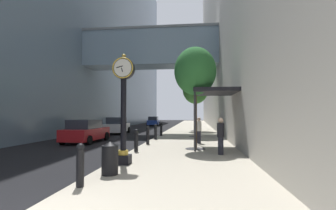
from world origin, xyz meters
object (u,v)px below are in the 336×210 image
(bollard_nearest, at_px, (80,164))
(street_tree_mid_far, at_px, (195,89))
(bollard_third, at_px, (136,140))
(bollard_fifth, at_px, (156,131))
(car_red_far, at_px, (86,131))
(street_tree_near, at_px, (195,72))
(bollard_sixth, at_px, (161,129))
(car_blue_mid, at_px, (153,121))
(street_tree_mid_near, at_px, (195,82))
(pedestrian_walking, at_px, (199,130))
(car_white_near, at_px, (117,126))
(bollard_fourth, at_px, (148,135))
(trash_bin, at_px, (110,157))
(pedestrian_by_clock, at_px, (221,135))
(street_clock, at_px, (123,103))

(bollard_nearest, distance_m, street_tree_mid_far, 22.95)
(bollard_third, relative_size, bollard_fifth, 1.00)
(bollard_third, relative_size, car_red_far, 0.26)
(bollard_nearest, distance_m, bollard_third, 6.23)
(bollard_third, distance_m, street_tree_near, 4.93)
(bollard_sixth, distance_m, car_red_far, 6.67)
(car_blue_mid, distance_m, car_red_far, 25.36)
(street_tree_mid_near, bearing_deg, pedestrian_walking, -87.29)
(bollard_sixth, distance_m, car_white_near, 6.25)
(bollard_third, bearing_deg, car_blue_mid, 98.02)
(bollard_fourth, xyz_separation_m, street_tree_near, (3.02, -1.83, 3.68))
(trash_bin, xyz_separation_m, pedestrian_walking, (2.92, 8.79, 0.36))
(bollard_nearest, bearing_deg, bollard_third, 90.00)
(bollard_fourth, xyz_separation_m, pedestrian_by_clock, (4.21, -3.64, 0.33))
(bollard_nearest, bearing_deg, street_tree_mid_far, 82.32)
(bollard_sixth, relative_size, car_red_far, 0.26)
(bollard_fifth, distance_m, car_blue_mid, 24.32)
(bollard_fifth, bearing_deg, car_red_far, -164.10)
(street_tree_mid_near, relative_size, pedestrian_by_clock, 3.32)
(car_white_near, bearing_deg, trash_bin, -72.78)
(bollard_fourth, height_order, bollard_fifth, same)
(bollard_fifth, height_order, bollard_sixth, same)
(pedestrian_by_clock, bearing_deg, street_tree_near, 123.23)
(street_clock, height_order, pedestrian_by_clock, street_clock)
(street_tree_near, xyz_separation_m, car_red_far, (-7.93, 3.54, -3.62))
(street_tree_near, bearing_deg, trash_bin, -113.67)
(bollard_sixth, distance_m, pedestrian_walking, 6.31)
(pedestrian_by_clock, height_order, car_white_near, pedestrian_by_clock)
(bollard_sixth, bearing_deg, street_tree_near, -69.47)
(car_red_far, bearing_deg, pedestrian_by_clock, -30.44)
(trash_bin, relative_size, pedestrian_by_clock, 0.60)
(street_clock, bearing_deg, car_red_far, 122.83)
(trash_bin, bearing_deg, car_blue_mid, 97.45)
(street_tree_near, bearing_deg, car_red_far, 155.93)
(street_tree_mid_near, bearing_deg, car_blue_mid, 108.71)
(street_tree_mid_near, bearing_deg, street_clock, -103.03)
(bollard_fifth, relative_size, car_red_far, 0.26)
(bollard_fifth, xyz_separation_m, car_blue_mid, (-4.25, 23.95, 0.05))
(street_tree_mid_near, height_order, trash_bin, street_tree_mid_near)
(bollard_nearest, height_order, trash_bin, bollard_nearest)
(bollard_nearest, relative_size, street_tree_mid_far, 0.18)
(bollard_nearest, distance_m, bollard_fourth, 9.35)
(bollard_fifth, relative_size, street_tree_mid_near, 0.20)
(bollard_nearest, distance_m, car_blue_mid, 36.66)
(pedestrian_walking, bearing_deg, street_tree_mid_near, 92.71)
(bollard_fourth, relative_size, car_red_far, 0.26)
(car_red_far, bearing_deg, street_clock, -57.17)
(trash_bin, xyz_separation_m, pedestrian_by_clock, (3.88, 4.32, 0.39))
(bollard_third, distance_m, car_white_near, 13.87)
(street_clock, bearing_deg, street_tree_mid_near, 76.97)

